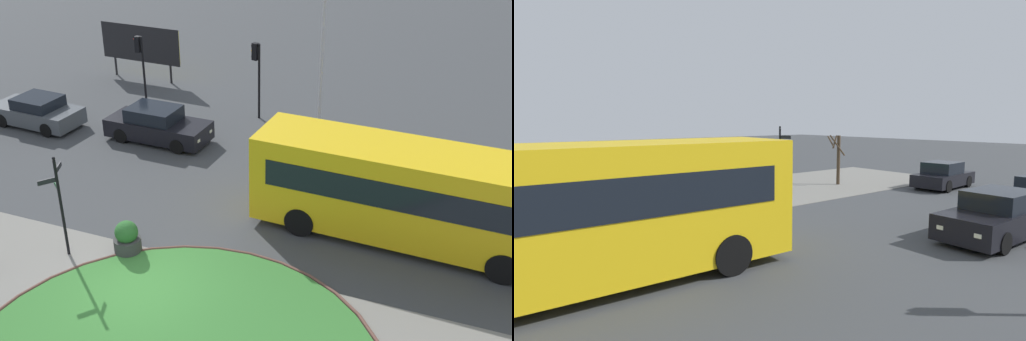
% 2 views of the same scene
% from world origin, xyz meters
% --- Properties ---
extents(ground, '(120.00, 120.00, 0.00)m').
position_xyz_m(ground, '(0.00, 0.00, 0.00)').
color(ground, '#3D3F42').
extents(sidewalk_paving, '(32.00, 7.94, 0.02)m').
position_xyz_m(sidewalk_paving, '(0.00, -2.03, 0.01)').
color(sidewalk_paving, gray).
rests_on(sidewalk_paving, ground).
extents(signpost_directional, '(0.46, 0.98, 3.42)m').
position_xyz_m(signpost_directional, '(-3.12, 0.74, 1.93)').
color(signpost_directional, black).
rests_on(signpost_directional, ground).
extents(bus_yellow, '(9.96, 2.85, 3.19)m').
position_xyz_m(bus_yellow, '(6.49, 5.52, 1.71)').
color(bus_yellow, yellow).
rests_on(bus_yellow, ground).
extents(car_near_lane, '(4.55, 1.97, 1.51)m').
position_xyz_m(car_near_lane, '(-4.77, 9.36, 0.70)').
color(car_near_lane, black).
rests_on(car_near_lane, ground).
extents(car_far_lane, '(4.28, 2.12, 1.39)m').
position_xyz_m(car_far_lane, '(-10.72, 8.80, 0.65)').
color(car_far_lane, '#474C51').
rests_on(car_far_lane, ground).
extents(traffic_light_near, '(0.48, 0.31, 3.57)m').
position_xyz_m(traffic_light_near, '(-1.77, 13.38, 2.62)').
color(traffic_light_near, black).
rests_on(traffic_light_near, ground).
extents(traffic_light_far, '(0.49, 0.27, 3.36)m').
position_xyz_m(traffic_light_far, '(-7.71, 13.07, 2.47)').
color(traffic_light_far, black).
rests_on(traffic_light_far, ground).
extents(lamppost_tall, '(0.32, 0.32, 7.72)m').
position_xyz_m(lamppost_tall, '(1.13, 13.95, 4.15)').
color(lamppost_tall, '#B7B7BC').
rests_on(lamppost_tall, ground).
extents(billboard_left, '(4.84, 0.34, 2.97)m').
position_xyz_m(billboard_left, '(-9.60, 16.20, 1.95)').
color(billboard_left, black).
rests_on(billboard_left, ground).
extents(planter_near_signpost, '(0.86, 0.86, 1.13)m').
position_xyz_m(planter_near_signpost, '(-1.40, 1.50, 0.52)').
color(planter_near_signpost, '#383838').
rests_on(planter_near_signpost, ground).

